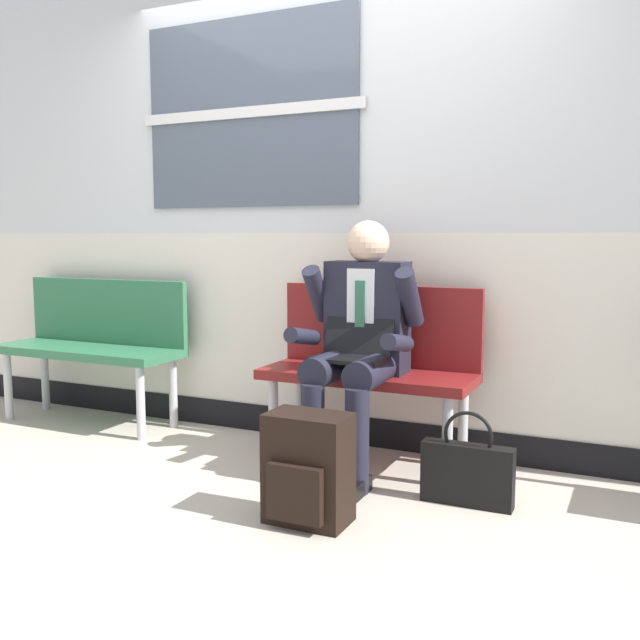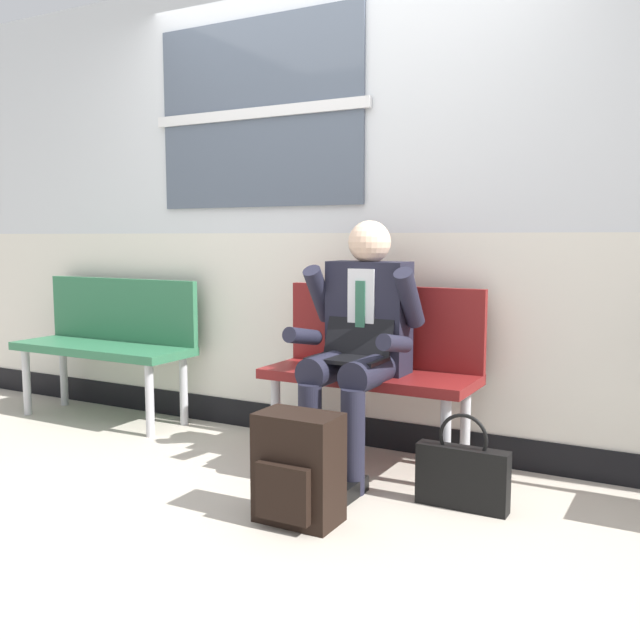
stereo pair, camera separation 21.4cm
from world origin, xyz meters
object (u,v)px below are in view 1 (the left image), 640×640
Objects in this scene: bench_with_person at (372,360)px; handbag at (467,472)px; backpack at (308,469)px; person_seated at (358,340)px; bench_empty at (95,338)px.

bench_with_person reaches higher than handbag.
backpack is at bearing -86.30° from bench_with_person.
person_seated is at bearing -90.00° from bench_with_person.
bench_with_person is at bearing 93.70° from backpack.
bench_empty is at bearing 155.51° from backpack.
person_seated is at bearing -6.12° from bench_empty.
person_seated reaches higher than bench_empty.
handbag is (0.54, 0.46, -0.07)m from backpack.
person_seated reaches higher than backpack.
person_seated is 0.81m from handbag.
bench_empty reaches higher than backpack.
backpack is at bearing -24.49° from bench_empty.
person_seated is 2.98× the size of handbag.
handbag is at bearing -9.39° from bench_empty.
person_seated is (1.84, -0.20, 0.13)m from bench_empty.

